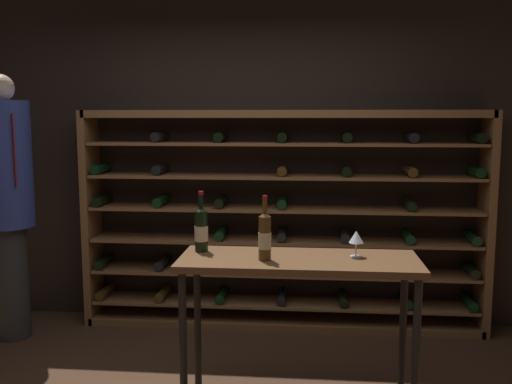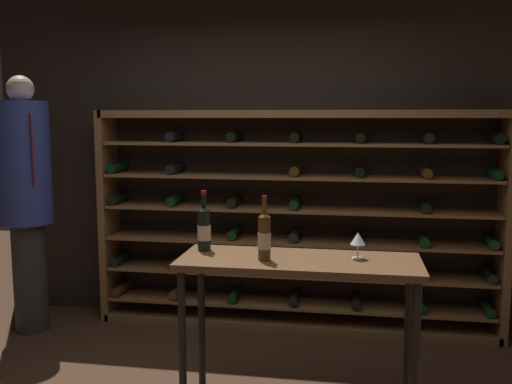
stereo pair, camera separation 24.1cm
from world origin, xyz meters
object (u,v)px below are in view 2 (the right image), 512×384
(tasting_table, at_px, (299,277))
(wine_bottle_amber_reserve, at_px, (204,228))
(wine_glass_stemmed_right, at_px, (358,240))
(wine_rack, at_px, (297,223))
(wine_bottle_gold_foil, at_px, (264,236))
(person_guest_blue_shirt, at_px, (26,191))

(tasting_table, xyz_separation_m, wine_bottle_amber_reserve, (-0.59, 0.11, 0.24))
(tasting_table, relative_size, wine_glass_stemmed_right, 9.03)
(wine_rack, xyz_separation_m, wine_bottle_gold_foil, (-0.05, -1.40, 0.18))
(wine_rack, bearing_deg, wine_bottle_amber_reserve, -109.76)
(person_guest_blue_shirt, relative_size, wine_bottle_amber_reserve, 5.59)
(person_guest_blue_shirt, bearing_deg, wine_glass_stemmed_right, 30.25)
(tasting_table, height_order, wine_bottle_gold_foil, wine_bottle_gold_foil)
(wine_bottle_amber_reserve, xyz_separation_m, wine_glass_stemmed_right, (0.91, -0.05, -0.02))
(wine_rack, height_order, person_guest_blue_shirt, person_guest_blue_shirt)
(wine_bottle_amber_reserve, bearing_deg, wine_glass_stemmed_right, -3.43)
(person_guest_blue_shirt, distance_m, wine_bottle_gold_foil, 2.27)
(wine_rack, bearing_deg, tasting_table, -83.87)
(wine_rack, height_order, wine_bottle_gold_foil, wine_rack)
(wine_bottle_gold_foil, xyz_separation_m, wine_glass_stemmed_right, (0.52, 0.12, -0.03))
(wine_bottle_amber_reserve, xyz_separation_m, wine_bottle_gold_foil, (0.39, -0.18, 0.00))
(wine_bottle_amber_reserve, bearing_deg, tasting_table, -10.59)
(tasting_table, distance_m, wine_glass_stemmed_right, 0.40)
(person_guest_blue_shirt, relative_size, wine_glass_stemmed_right, 13.39)
(wine_bottle_amber_reserve, height_order, wine_glass_stemmed_right, wine_bottle_amber_reserve)
(tasting_table, bearing_deg, person_guest_blue_shirt, 157.89)
(wine_glass_stemmed_right, bearing_deg, wine_rack, 110.13)
(tasting_table, relative_size, person_guest_blue_shirt, 0.67)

